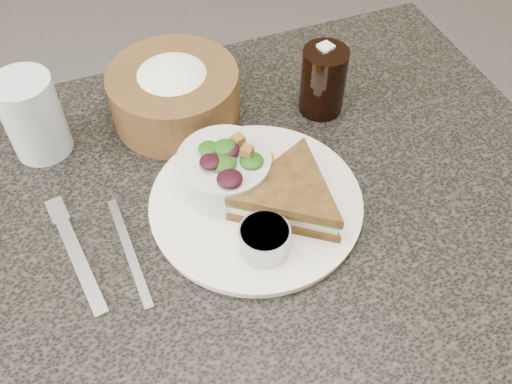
{
  "coord_description": "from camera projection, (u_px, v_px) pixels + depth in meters",
  "views": [
    {
      "loc": [
        -0.13,
        -0.45,
        1.36
      ],
      "look_at": [
        0.04,
        -0.01,
        0.78
      ],
      "focal_mm": 40.0,
      "sensor_mm": 36.0,
      "label": 1
    }
  ],
  "objects": [
    {
      "name": "water_glass",
      "position": [
        33.0,
        116.0,
        0.8
      ],
      "size": [
        0.09,
        0.09,
        0.12
      ],
      "primitive_type": "cylinder",
      "rotation": [
        0.0,
        0.0,
        -0.16
      ],
      "color": "silver",
      "rests_on": "dining_table"
    },
    {
      "name": "fork",
      "position": [
        78.0,
        259.0,
        0.72
      ],
      "size": [
        0.04,
        0.18,
        0.0
      ],
      "primitive_type": "cube",
      "rotation": [
        0.0,
        0.0,
        0.15
      ],
      "color": "#B3B4B5",
      "rests_on": "dining_table"
    },
    {
      "name": "dining_table",
      "position": [
        233.0,
        334.0,
        1.06
      ],
      "size": [
        1.0,
        0.7,
        0.75
      ],
      "primitive_type": "cube",
      "color": "black",
      "rests_on": "floor"
    },
    {
      "name": "cola_glass",
      "position": [
        323.0,
        78.0,
        0.86
      ],
      "size": [
        0.08,
        0.08,
        0.12
      ],
      "primitive_type": null,
      "rotation": [
        0.0,
        0.0,
        0.24
      ],
      "color": "black",
      "rests_on": "dining_table"
    },
    {
      "name": "sandwich",
      "position": [
        290.0,
        196.0,
        0.74
      ],
      "size": [
        0.24,
        0.24,
        0.05
      ],
      "primitive_type": null,
      "rotation": [
        0.0,
        0.0,
        -0.61
      ],
      "color": "brown",
      "rests_on": "dinner_plate"
    },
    {
      "name": "orange_wedge",
      "position": [
        254.0,
        153.0,
        0.8
      ],
      "size": [
        0.07,
        0.07,
        0.03
      ],
      "primitive_type": "cone",
      "rotation": [
        0.0,
        0.0,
        0.24
      ],
      "color": "orange",
      "rests_on": "dinner_plate"
    },
    {
      "name": "bread_basket",
      "position": [
        174.0,
        87.0,
        0.85
      ],
      "size": [
        0.24,
        0.24,
        0.11
      ],
      "primitive_type": null,
      "rotation": [
        0.0,
        0.0,
        0.29
      ],
      "color": "brown",
      "rests_on": "dining_table"
    },
    {
      "name": "salad_bowl",
      "position": [
        224.0,
        166.0,
        0.76
      ],
      "size": [
        0.15,
        0.15,
        0.07
      ],
      "primitive_type": null,
      "rotation": [
        0.0,
        0.0,
        -0.25
      ],
      "color": "#BAC4BF",
      "rests_on": "dinner_plate"
    },
    {
      "name": "knife",
      "position": [
        129.0,
        251.0,
        0.73
      ],
      "size": [
        0.02,
        0.18,
        0.0
      ],
      "primitive_type": "cube",
      "rotation": [
        0.0,
        0.0,
        0.05
      ],
      "color": "#979899",
      "rests_on": "dining_table"
    },
    {
      "name": "dressing_ramekin",
      "position": [
        264.0,
        240.0,
        0.7
      ],
      "size": [
        0.07,
        0.07,
        0.04
      ],
      "primitive_type": "cylinder",
      "rotation": [
        0.0,
        0.0,
        -0.08
      ],
      "color": "#9EA1AB",
      "rests_on": "dinner_plate"
    },
    {
      "name": "dinner_plate",
      "position": [
        256.0,
        203.0,
        0.77
      ],
      "size": [
        0.28,
        0.28,
        0.01
      ],
      "primitive_type": "cylinder",
      "color": "white",
      "rests_on": "dining_table"
    }
  ]
}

